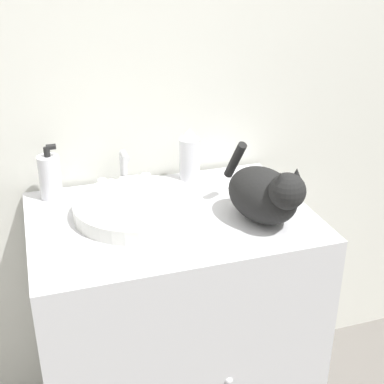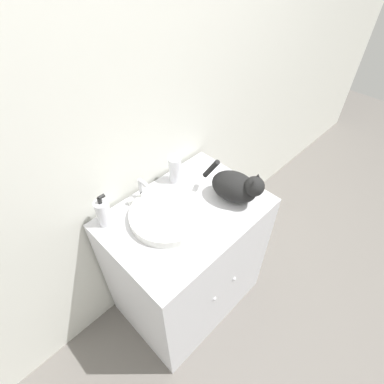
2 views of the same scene
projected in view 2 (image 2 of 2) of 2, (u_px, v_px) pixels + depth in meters
The scene contains 8 objects.
ground_plane at pixel (219, 324), 2.03m from camera, with size 8.00×8.00×0.00m, color slate.
wall_back at pixel (137, 129), 1.47m from camera, with size 6.00×0.05×2.50m.
vanity_cabinet at pixel (187, 260), 1.86m from camera, with size 0.85×0.61×0.91m.
sink_basin at pixel (168, 214), 1.50m from camera, with size 0.38×0.38×0.05m.
faucet at pixel (142, 190), 1.58m from camera, with size 0.18×0.08×0.13m.
cat at pixel (237, 186), 1.55m from camera, with size 0.22×0.35×0.21m.
soap_bottle at pixel (103, 213), 1.44m from camera, with size 0.07×0.07×0.18m.
spray_bottle at pixel (175, 167), 1.65m from camera, with size 0.07×0.07×0.19m.
Camera 2 is at (-0.70, -0.45, 2.07)m, focal length 28.00 mm.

